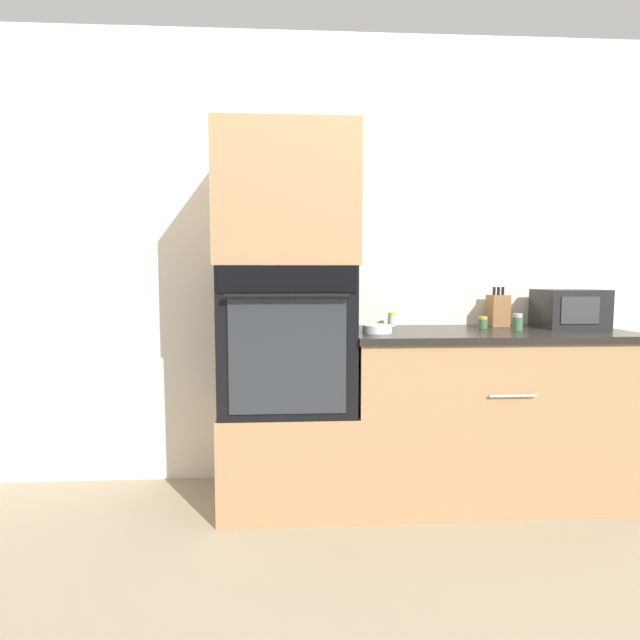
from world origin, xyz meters
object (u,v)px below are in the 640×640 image
object	(u,v)px
bowl	(377,329)
condiment_jar_mid	(518,322)
condiment_jar_far	(483,323)
condiment_jar_near	(392,320)
wall_oven	(288,337)
knife_block	(498,310)
microwave	(569,309)

from	to	relation	value
bowl	condiment_jar_mid	distance (m)	0.75
condiment_jar_far	condiment_jar_near	bearing A→B (deg)	165.13
wall_oven	knife_block	size ratio (longest dim) A/B	3.23
knife_block	bowl	world-z (taller)	knife_block
wall_oven	microwave	bearing A→B (deg)	4.26
wall_oven	condiment_jar_near	xyz separation A→B (m)	(0.58, 0.23, 0.06)
wall_oven	knife_block	distance (m)	1.21
knife_block	condiment_jar_mid	bearing A→B (deg)	-88.43
wall_oven	condiment_jar_near	world-z (taller)	wall_oven
knife_block	condiment_jar_far	size ratio (longest dim) A/B	3.44
knife_block	bowl	bearing A→B (deg)	-158.23
wall_oven	condiment_jar_far	world-z (taller)	wall_oven
condiment_jar_near	condiment_jar_far	world-z (taller)	condiment_jar_near
microwave	condiment_jar_near	bearing A→B (deg)	173.18
wall_oven	condiment_jar_mid	world-z (taller)	wall_oven
microwave	knife_block	size ratio (longest dim) A/B	1.50
condiment_jar_near	condiment_jar_far	bearing A→B (deg)	-14.87
condiment_jar_near	condiment_jar_mid	bearing A→B (deg)	-22.22
wall_oven	bowl	xyz separation A→B (m)	(0.44, -0.08, 0.05)
wall_oven	microwave	size ratio (longest dim) A/B	2.16
wall_oven	bowl	bearing A→B (deg)	-10.00
microwave	condiment_jar_far	size ratio (longest dim) A/B	5.15
microwave	condiment_jar_mid	world-z (taller)	microwave
microwave	condiment_jar_far	bearing A→B (deg)	-178.72
knife_block	condiment_jar_mid	world-z (taller)	knife_block
knife_block	condiment_jar_near	distance (m)	0.61
knife_block	condiment_jar_near	xyz separation A→B (m)	(-0.60, 0.01, -0.05)
microwave	condiment_jar_far	xyz separation A→B (m)	(-0.49, -0.01, -0.07)
wall_oven	condiment_jar_near	distance (m)	0.63
condiment_jar_mid	bowl	bearing A→B (deg)	-175.47
bowl	condiment_jar_far	size ratio (longest dim) A/B	2.30
wall_oven	condiment_jar_far	xyz separation A→B (m)	(1.05, 0.10, 0.06)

